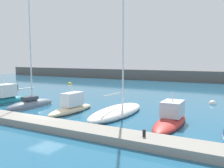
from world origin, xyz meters
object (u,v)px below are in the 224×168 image
object	(u,v)px
motorboat_sand_fourth	(72,107)
sailboat_slate_third	(31,104)
motorboat_red_sixth	(171,118)
motorboat_teal_second	(5,99)
mooring_buoy_white	(212,104)
mooring_buoy_yellow	(70,84)
dock_bollard	(144,133)
sailboat_white_fifth	(117,111)

from	to	relation	value
motorboat_sand_fourth	sailboat_slate_third	bearing A→B (deg)	94.16
sailboat_slate_third	motorboat_red_sixth	xyz separation A→B (m)	(15.17, 0.47, 0.13)
motorboat_teal_second	motorboat_red_sixth	xyz separation A→B (m)	(19.95, -0.04, -0.02)
mooring_buoy_white	mooring_buoy_yellow	size ratio (longest dim) A/B	1.06
motorboat_teal_second	mooring_buoy_white	distance (m)	24.40
motorboat_sand_fourth	dock_bollard	distance (m)	11.08
motorboat_red_sixth	sailboat_slate_third	bearing A→B (deg)	90.16
motorboat_teal_second	sailboat_white_fifth	size ratio (longest dim) A/B	0.43
mooring_buoy_yellow	motorboat_red_sixth	bearing A→B (deg)	-37.95
sailboat_slate_third	mooring_buoy_white	world-z (taller)	sailboat_slate_third
sailboat_slate_third	dock_bollard	xyz separation A→B (m)	(15.06, -5.04, 0.38)
motorboat_teal_second	sailboat_slate_third	xyz separation A→B (m)	(4.78, -0.51, -0.15)
motorboat_red_sixth	mooring_buoy_white	world-z (taller)	motorboat_red_sixth
sailboat_slate_third	motorboat_red_sixth	distance (m)	15.18
motorboat_sand_fourth	mooring_buoy_white	distance (m)	16.23
sailboat_white_fifth	motorboat_sand_fourth	bearing A→B (deg)	103.35
sailboat_slate_third	dock_bollard	size ratio (longest dim) A/B	26.68
dock_bollard	motorboat_sand_fourth	bearing A→B (deg)	151.36
motorboat_red_sixth	dock_bollard	distance (m)	5.51
motorboat_teal_second	sailboat_white_fifth	world-z (taller)	sailboat_white_fifth
sailboat_white_fifth	mooring_buoy_white	world-z (taller)	sailboat_white_fifth
mooring_buoy_yellow	sailboat_white_fifth	bearing A→B (deg)	-43.00
sailboat_slate_third	motorboat_teal_second	bearing A→B (deg)	86.23
motorboat_teal_second	mooring_buoy_white	bearing A→B (deg)	-63.86
dock_bollard	mooring_buoy_white	bearing A→B (deg)	83.47
mooring_buoy_yellow	motorboat_teal_second	bearing A→B (deg)	-70.92
sailboat_white_fifth	mooring_buoy_white	bearing A→B (deg)	-33.29
motorboat_teal_second	sailboat_slate_third	world-z (taller)	sailboat_slate_third
mooring_buoy_yellow	dock_bollard	bearing A→B (deg)	-44.58
sailboat_slate_third	motorboat_sand_fourth	bearing A→B (deg)	-84.78
motorboat_teal_second	sailboat_slate_third	bearing A→B (deg)	-96.93
sailboat_white_fifth	mooring_buoy_white	distance (m)	12.54
mooring_buoy_white	motorboat_teal_second	bearing A→B (deg)	-153.00
mooring_buoy_yellow	dock_bollard	size ratio (longest dim) A/B	1.90
motorboat_teal_second	motorboat_red_sixth	world-z (taller)	motorboat_teal_second
sailboat_white_fifth	motorboat_red_sixth	world-z (taller)	sailboat_white_fifth
mooring_buoy_white	motorboat_sand_fourth	bearing A→B (deg)	-135.78
sailboat_white_fifth	mooring_buoy_yellow	size ratio (longest dim) A/B	18.84
motorboat_sand_fourth	mooring_buoy_yellow	size ratio (longest dim) A/B	7.50
mooring_buoy_white	dock_bollard	size ratio (longest dim) A/B	2.02
mooring_buoy_yellow	mooring_buoy_white	bearing A→B (deg)	-19.28
sailboat_slate_third	motorboat_sand_fourth	world-z (taller)	sailboat_slate_third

